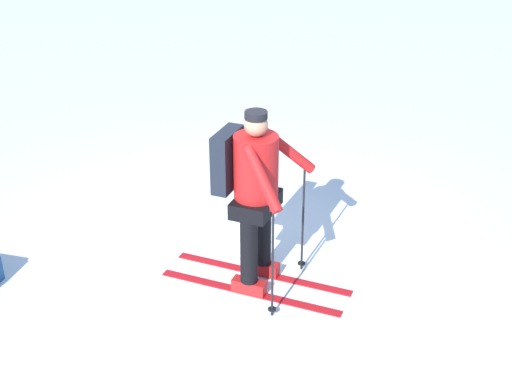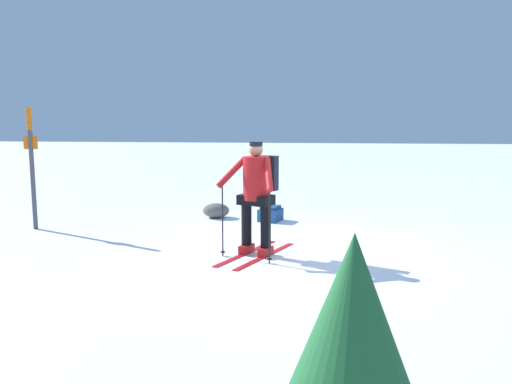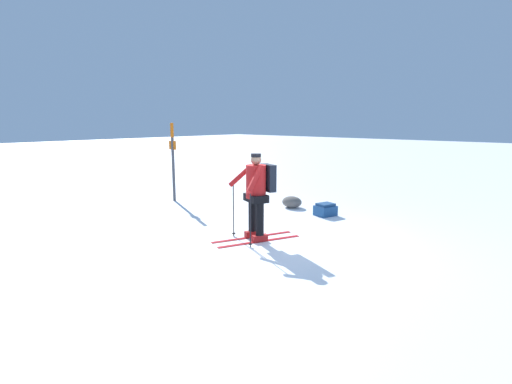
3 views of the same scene
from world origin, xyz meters
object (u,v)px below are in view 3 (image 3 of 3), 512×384
object	(u,v)px
skier	(257,190)
dropped_backpack	(325,210)
trail_marker	(173,155)
rock_boulder	(292,202)

from	to	relation	value
skier	dropped_backpack	bearing A→B (deg)	91.27
skier	dropped_backpack	world-z (taller)	skier
skier	trail_marker	distance (m)	4.39
trail_marker	rock_boulder	bearing A→B (deg)	26.19
rock_boulder	dropped_backpack	bearing A→B (deg)	-9.21
dropped_backpack	rock_boulder	world-z (taller)	dropped_backpack
trail_marker	rock_boulder	size ratio (longest dim) A/B	4.06
trail_marker	rock_boulder	distance (m)	3.55
dropped_backpack	trail_marker	bearing A→B (deg)	-162.57
dropped_backpack	rock_boulder	distance (m)	1.14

